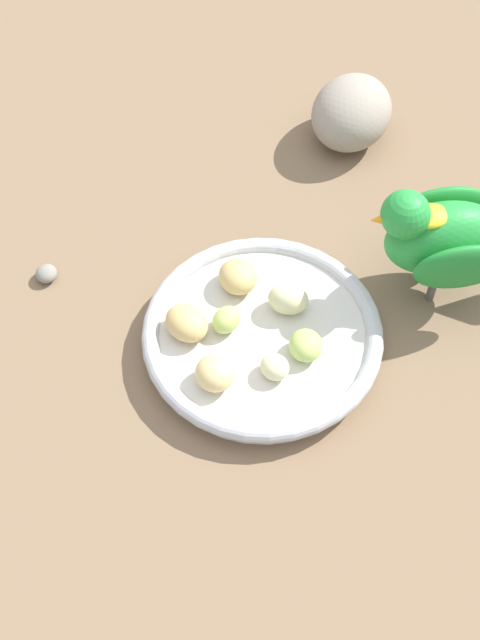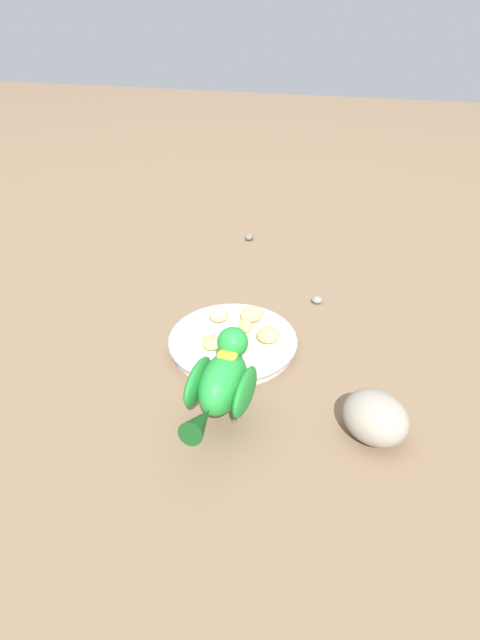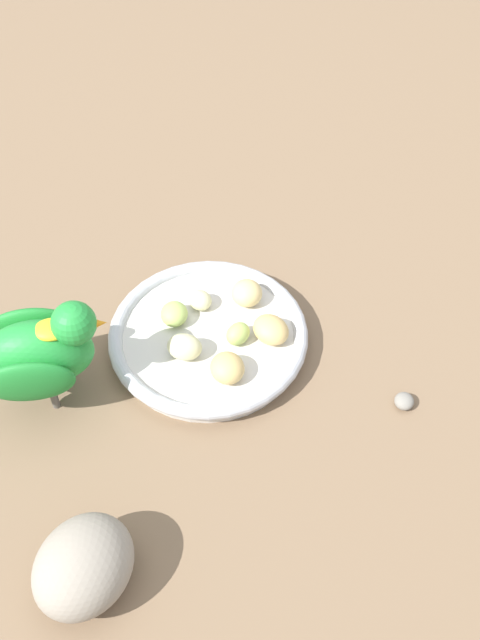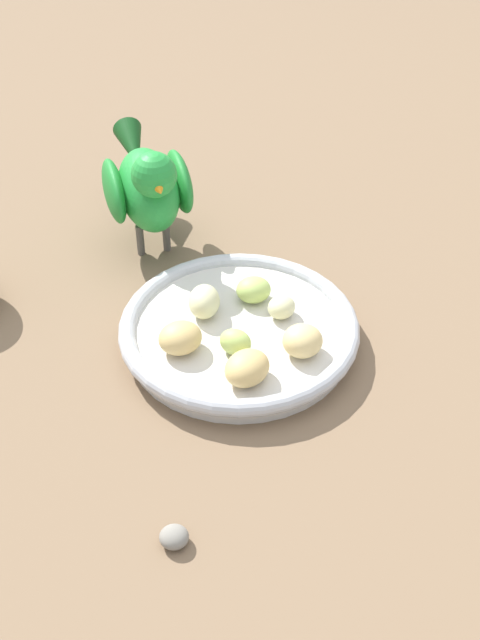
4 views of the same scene
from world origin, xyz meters
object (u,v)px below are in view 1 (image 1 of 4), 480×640
at_px(apple_piece_4, 226,320).
at_px(apple_piece_6, 272,368).
at_px(apple_piece_1, 306,345).
at_px(apple_piece_0, 215,373).
at_px(apple_piece_2, 288,299).
at_px(apple_piece_5, 187,323).
at_px(pebble_0, 46,274).
at_px(feeding_bowl, 259,338).
at_px(parrot, 449,235).
at_px(apple_piece_3, 238,277).
at_px(rock_large, 352,113).

height_order(apple_piece_4, apple_piece_6, apple_piece_4).
height_order(apple_piece_1, apple_piece_6, apple_piece_1).
height_order(apple_piece_0, apple_piece_2, apple_piece_2).
bearing_deg(apple_piece_2, apple_piece_6, 153.48).
distance_m(apple_piece_5, pebble_0, 0.15).
distance_m(feeding_bowl, apple_piece_0, 0.06).
height_order(apple_piece_4, parrot, parrot).
relative_size(apple_piece_3, rock_large, 0.40).
height_order(apple_piece_6, pebble_0, apple_piece_6).
bearing_deg(apple_piece_2, pebble_0, 64.32).
height_order(apple_piece_4, rock_large, rock_large).
distance_m(apple_piece_5, apple_piece_6, 0.08).
xyz_separation_m(apple_piece_1, apple_piece_6, (-0.01, 0.03, -0.00)).
distance_m(apple_piece_2, apple_piece_3, 0.05).
distance_m(feeding_bowl, parrot, 0.18).
distance_m(apple_piece_0, rock_large, 0.32).
relative_size(apple_piece_1, apple_piece_2, 0.88).
bearing_deg(apple_piece_6, apple_piece_1, -67.47).
height_order(feeding_bowl, apple_piece_1, apple_piece_1).
distance_m(apple_piece_6, pebble_0, 0.23).
height_order(parrot, rock_large, parrot).
xyz_separation_m(apple_piece_1, parrot, (0.05, -0.14, 0.04)).
relative_size(feeding_bowl, apple_piece_5, 5.22).
bearing_deg(apple_piece_0, apple_piece_3, -24.48).
distance_m(parrot, rock_large, 0.20).
relative_size(feeding_bowl, apple_piece_4, 7.57).
xyz_separation_m(apple_piece_2, apple_piece_4, (-0.01, 0.06, -0.00)).
bearing_deg(feeding_bowl, apple_piece_5, 72.72).
xyz_separation_m(apple_piece_0, apple_piece_5, (0.05, 0.01, -0.00)).
distance_m(apple_piece_4, pebble_0, 0.18).
xyz_separation_m(feeding_bowl, apple_piece_2, (0.02, -0.03, 0.02)).
height_order(apple_piece_0, apple_piece_6, apple_piece_0).
distance_m(apple_piece_0, apple_piece_3, 0.10).
relative_size(feeding_bowl, apple_piece_2, 5.85).
bearing_deg(apple_piece_4, apple_piece_3, -26.32).
bearing_deg(apple_piece_3, pebble_0, 69.33).
xyz_separation_m(apple_piece_3, pebble_0, (0.06, 0.16, -0.02)).
bearing_deg(rock_large, apple_piece_6, 150.25).
xyz_separation_m(apple_piece_1, rock_large, (0.25, -0.12, 0.00)).
relative_size(apple_piece_3, apple_piece_5, 0.92).
xyz_separation_m(feeding_bowl, apple_piece_3, (0.06, 0.01, 0.02)).
height_order(apple_piece_5, apple_piece_6, apple_piece_5).
distance_m(apple_piece_6, rock_large, 0.30).
xyz_separation_m(apple_piece_0, parrot, (0.06, -0.22, 0.04)).
height_order(parrot, pebble_0, parrot).
xyz_separation_m(apple_piece_0, rock_large, (0.26, -0.20, 0.00)).
bearing_deg(apple_piece_1, rock_large, -25.26).
bearing_deg(pebble_0, apple_piece_1, -125.36).
relative_size(apple_piece_3, apple_piece_6, 1.44).
bearing_deg(rock_large, feeding_bowl, 145.95).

